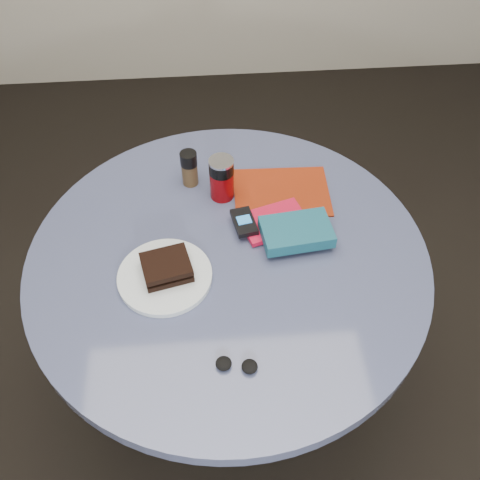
{
  "coord_description": "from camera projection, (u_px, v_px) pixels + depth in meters",
  "views": [
    {
      "loc": [
        -0.04,
        -0.84,
        1.78
      ],
      "look_at": [
        0.03,
        0.0,
        0.8
      ],
      "focal_mm": 40.0,
      "sensor_mm": 36.0,
      "label": 1
    }
  ],
  "objects": [
    {
      "name": "ground",
      "position": [
        232.0,
        387.0,
        1.9
      ],
      "size": [
        4.0,
        4.0,
        0.0
      ],
      "primitive_type": "plane",
      "color": "black",
      "rests_on": "ground"
    },
    {
      "name": "table",
      "position": [
        229.0,
        292.0,
        1.45
      ],
      "size": [
        1.0,
        1.0,
        0.75
      ],
      "color": "black",
      "rests_on": "ground"
    },
    {
      "name": "plate",
      "position": [
        165.0,
        276.0,
        1.27
      ],
      "size": [
        0.26,
        0.26,
        0.01
      ],
      "primitive_type": "cylinder",
      "rotation": [
        0.0,
        0.0,
        -0.17
      ],
      "color": "silver",
      "rests_on": "table"
    },
    {
      "name": "sandwich",
      "position": [
        167.0,
        267.0,
        1.26
      ],
      "size": [
        0.13,
        0.12,
        0.04
      ],
      "color": "black",
      "rests_on": "plate"
    },
    {
      "name": "soda_can",
      "position": [
        222.0,
        178.0,
        1.42
      ],
      "size": [
        0.07,
        0.07,
        0.12
      ],
      "color": "#740509",
      "rests_on": "table"
    },
    {
      "name": "pepper_grinder",
      "position": [
        189.0,
        168.0,
        1.46
      ],
      "size": [
        0.05,
        0.05,
        0.11
      ],
      "color": "#3F2E1B",
      "rests_on": "table"
    },
    {
      "name": "magazine",
      "position": [
        282.0,
        192.0,
        1.47
      ],
      "size": [
        0.27,
        0.2,
        0.0
      ],
      "primitive_type": "cube",
      "rotation": [
        0.0,
        0.0,
        -0.03
      ],
      "color": "maroon",
      "rests_on": "table"
    },
    {
      "name": "red_book",
      "position": [
        274.0,
        222.0,
        1.38
      ],
      "size": [
        0.19,
        0.16,
        0.01
      ],
      "primitive_type": "cube",
      "rotation": [
        0.0,
        0.0,
        0.3
      ],
      "color": "#B30E2D",
      "rests_on": "magazine"
    },
    {
      "name": "novel",
      "position": [
        296.0,
        232.0,
        1.33
      ],
      "size": [
        0.18,
        0.13,
        0.03
      ],
      "primitive_type": "cube",
      "rotation": [
        0.0,
        0.0,
        0.11
      ],
      "color": "navy",
      "rests_on": "red_book"
    },
    {
      "name": "mp3_player",
      "position": [
        244.0,
        222.0,
        1.36
      ],
      "size": [
        0.07,
        0.1,
        0.02
      ],
      "color": "black",
      "rests_on": "red_book"
    },
    {
      "name": "headphones",
      "position": [
        237.0,
        365.0,
        1.12
      ],
      "size": [
        0.09,
        0.05,
        0.02
      ],
      "color": "black",
      "rests_on": "table"
    }
  ]
}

